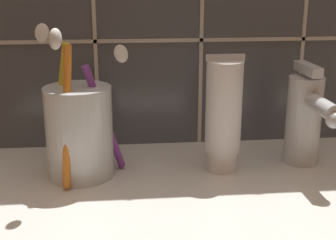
# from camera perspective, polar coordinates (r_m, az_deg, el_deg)

# --- Properties ---
(sink_counter) EXTENTS (0.58, 0.32, 0.02)m
(sink_counter) POSITION_cam_1_polar(r_m,az_deg,el_deg) (0.55, 4.94, -9.29)
(sink_counter) COLOR silver
(sink_counter) RESTS_ON ground
(tile_wall_backsplash) EXTENTS (0.68, 0.02, 0.44)m
(tile_wall_backsplash) POSITION_cam_1_polar(r_m,az_deg,el_deg) (0.65, 2.78, 14.45)
(tile_wall_backsplash) COLOR #4C515B
(tile_wall_backsplash) RESTS_ON ground
(toothbrush_cup) EXTENTS (0.11, 0.10, 0.18)m
(toothbrush_cup) POSITION_cam_1_polar(r_m,az_deg,el_deg) (0.57, -10.77, -1.16)
(toothbrush_cup) COLOR silver
(toothbrush_cup) RESTS_ON sink_counter
(toothpaste_tube) EXTENTS (0.05, 0.04, 0.15)m
(toothpaste_tube) POSITION_cam_1_polar(r_m,az_deg,el_deg) (0.57, 6.77, 0.68)
(toothpaste_tube) COLOR white
(toothpaste_tube) RESTS_ON sink_counter
(sink_faucet) EXTENTS (0.04, 0.12, 0.13)m
(sink_faucet) POSITION_cam_1_polar(r_m,az_deg,el_deg) (0.61, 16.46, 0.38)
(sink_faucet) COLOR silver
(sink_faucet) RESTS_ON sink_counter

